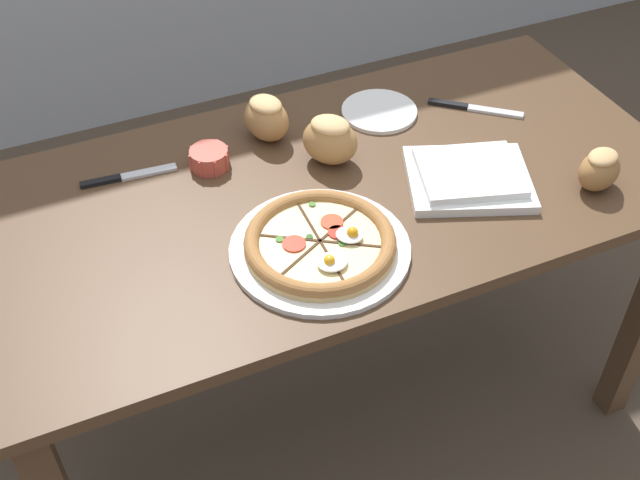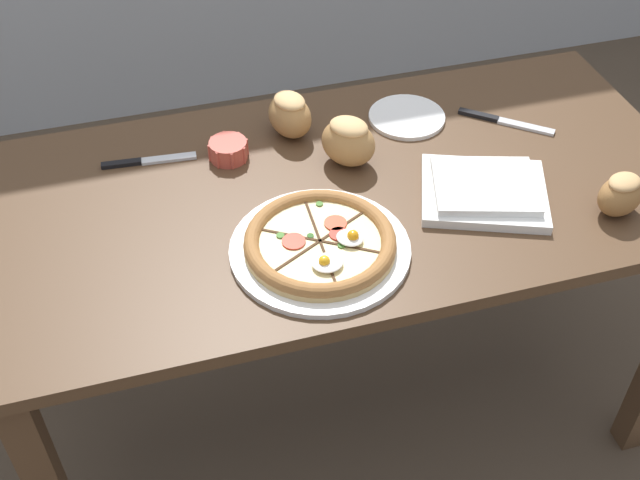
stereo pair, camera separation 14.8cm
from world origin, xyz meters
The scene contains 11 objects.
ground_plane centered at (0.00, 0.00, 0.00)m, with size 12.00×12.00×0.00m, color brown.
dining_table centered at (0.00, 0.00, 0.64)m, with size 1.46×0.73×0.75m.
pizza centered at (-0.10, -0.17, 0.77)m, with size 0.34×0.34×0.05m.
ramekin_bowl centered at (-0.21, 0.16, 0.77)m, with size 0.09×0.09×0.04m.
napkin_folded centered at (0.26, -0.10, 0.76)m, with size 0.31×0.29×0.04m.
bread_piece_near centered at (0.03, 0.08, 0.80)m, with size 0.15×0.15×0.11m.
bread_piece_mid centered at (-0.06, 0.21, 0.80)m, with size 0.12×0.14×0.10m.
bread_piece_far centered at (0.49, -0.22, 0.79)m, with size 0.12×0.10×0.09m.
knife_main centered at (-0.38, 0.20, 0.75)m, with size 0.20×0.03×0.01m.
knife_spare centered at (0.41, 0.12, 0.75)m, with size 0.18×0.15×0.01m.
side_saucer centered at (0.21, 0.20, 0.75)m, with size 0.17×0.17×0.01m.
Camera 2 is at (-0.40, -1.21, 1.79)m, focal length 45.00 mm.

